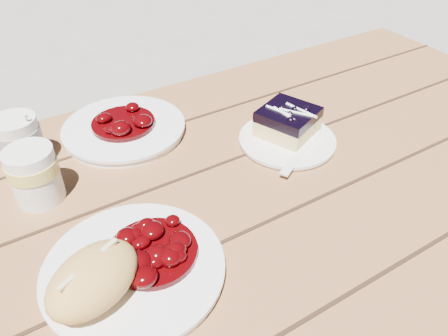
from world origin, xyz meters
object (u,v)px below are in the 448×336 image
blueberry_cake (288,121)px  picnic_table (121,313)px  main_plate (134,270)px  dessert_plate (287,141)px  bread_roll (93,279)px  second_cup (35,175)px  coffee_cup (20,142)px  second_plate (124,129)px

blueberry_cake → picnic_table: bearing=170.4°
main_plate → dessert_plate: 0.39m
dessert_plate → blueberry_cake: size_ratio=1.41×
main_plate → bread_roll: bread_roll is taller
blueberry_cake → second_cup: (-0.44, 0.07, 0.01)m
picnic_table → main_plate: bearing=-73.7°
picnic_table → blueberry_cake: bearing=12.4°
picnic_table → main_plate: 0.18m
picnic_table → bread_roll: bearing=-112.2°
main_plate → bread_roll: (-0.06, -0.02, 0.04)m
main_plate → picnic_table: bearing=106.3°
picnic_table → blueberry_cake: size_ratio=16.01×
bread_roll → second_cup: 0.24m
picnic_table → second_cup: bearing=107.7°
bread_roll → dessert_plate: bread_roll is taller
coffee_cup → second_cup: bearing=-89.4°
bread_roll → second_cup: (-0.01, 0.24, -0.00)m
main_plate → dessert_plate: size_ratio=1.34×
picnic_table → second_plate: size_ratio=8.69×
blueberry_cake → second_plate: (-0.26, 0.18, -0.03)m
main_plate → blueberry_cake: blueberry_cake is taller
blueberry_cake → second_plate: size_ratio=0.54×
coffee_cup → picnic_table: bearing=-79.0°
dessert_plate → coffee_cup: coffee_cup is taller
second_plate → coffee_cup: bearing=-178.5°
main_plate → blueberry_cake: (0.37, 0.15, 0.03)m
main_plate → bread_roll: size_ratio=1.87×
main_plate → dessert_plate: (0.36, 0.14, -0.00)m
second_cup → bread_roll: bearing=-86.7°
picnic_table → dessert_plate: 0.42m
picnic_table → blueberry_cake: (0.39, 0.09, 0.20)m
second_plate → second_cup: bearing=-149.1°
second_cup → dessert_plate: bearing=-10.9°
picnic_table → second_cup: (-0.05, 0.15, 0.21)m
dessert_plate → coffee_cup: 0.48m
coffee_cup → blueberry_cake: bearing=-21.4°
second_plate → second_cup: second_cup is taller
bread_roll → picnic_table: bearing=67.8°
bread_roll → second_plate: (0.17, 0.35, -0.04)m
blueberry_cake → coffee_cup: bearing=136.7°
picnic_table → second_plate: 0.34m
picnic_table → coffee_cup: (-0.05, 0.26, 0.21)m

